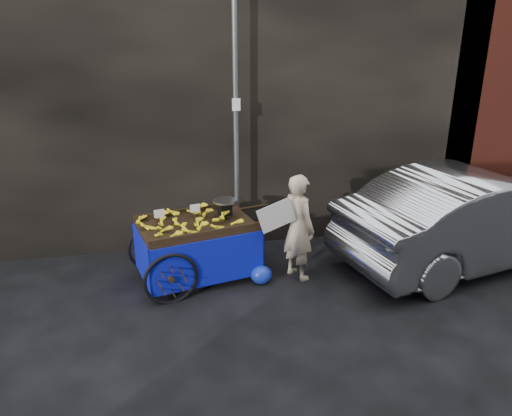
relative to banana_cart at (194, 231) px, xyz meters
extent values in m
plane|color=black|center=(0.44, -0.53, -0.75)|extent=(80.00, 80.00, 0.00)
cube|color=black|center=(-0.56, 2.07, 1.75)|extent=(11.00, 2.00, 5.00)
cube|color=#591E14|center=(5.94, 2.07, 1.75)|extent=(3.00, 2.00, 5.00)
cylinder|color=slate|center=(0.74, 0.77, 1.25)|extent=(0.08, 0.08, 4.00)
cube|color=white|center=(0.74, 0.72, 1.65)|extent=(0.12, 0.02, 0.18)
cube|color=black|center=(0.05, 0.01, 0.05)|extent=(1.79, 1.35, 0.06)
cube|color=black|center=(-0.06, 0.47, 0.12)|extent=(1.57, 0.42, 0.10)
cube|color=black|center=(0.16, -0.45, 0.12)|extent=(1.57, 0.42, 0.10)
cube|color=black|center=(0.83, -0.21, -0.35)|extent=(0.06, 0.06, 0.80)
cube|color=black|center=(0.64, 0.57, -0.35)|extent=(0.06, 0.06, 0.80)
cylinder|color=black|center=(1.17, -0.13, 0.05)|extent=(0.50, 0.16, 0.04)
cylinder|color=black|center=(0.98, 0.65, 0.05)|extent=(0.50, 0.16, 0.04)
torus|color=black|center=(-0.36, -0.64, -0.40)|extent=(0.74, 0.23, 0.75)
torus|color=black|center=(-0.61, 0.41, -0.40)|extent=(0.74, 0.23, 0.75)
cylinder|color=black|center=(-0.49, -0.12, -0.40)|extent=(0.31, 1.10, 0.05)
cube|color=#070D92|center=(0.17, -0.49, -0.29)|extent=(1.60, 0.41, 0.68)
cube|color=#070D92|center=(-0.07, 0.51, -0.29)|extent=(1.60, 0.41, 0.68)
cube|color=#070D92|center=(-0.74, -0.18, -0.29)|extent=(0.27, 1.02, 0.68)
cube|color=#070D92|center=(0.84, 0.20, -0.29)|extent=(0.27, 1.02, 0.68)
cube|color=black|center=(0.48, 0.17, 0.22)|extent=(0.21, 0.18, 0.16)
cylinder|color=silver|center=(0.48, 0.17, 0.36)|extent=(0.41, 0.41, 0.03)
cube|color=white|center=(-0.46, -0.23, 0.38)|extent=(0.14, 0.04, 0.11)
cube|color=white|center=(0.03, -0.11, 0.38)|extent=(0.14, 0.04, 0.11)
imported|color=beige|center=(1.48, -0.23, 0.04)|extent=(0.60, 0.68, 1.57)
cube|color=silver|center=(1.12, -0.40, 0.31)|extent=(0.58, 0.09, 0.50)
ellipsoid|color=#162AAB|center=(0.92, -0.36, -0.61)|extent=(0.31, 0.25, 0.28)
imported|color=#B0B2B8|center=(4.33, -0.20, -0.01)|extent=(4.74, 2.61, 1.48)
camera|label=1|loc=(-0.31, -6.59, 2.83)|focal=35.00mm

